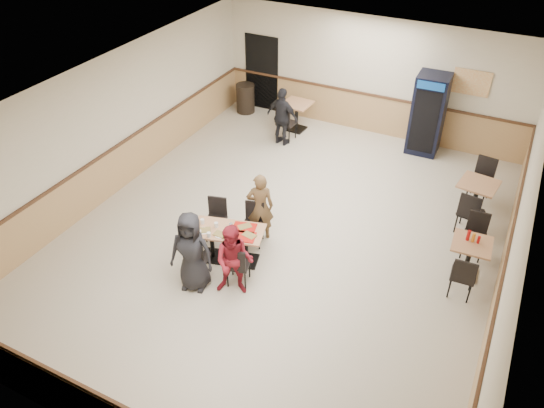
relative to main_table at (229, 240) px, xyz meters
The scene contains 20 objects.
ground 1.36m from the main_table, 62.67° to the left, with size 10.00×10.00×0.00m, color beige.
room_shell 4.37m from the main_table, 57.32° to the left, with size 10.00×10.00×10.00m.
main_table is the anchor object (origin of this frame).
main_chairs 0.05m from the main_table, 164.87° to the right, with size 1.50×1.76×0.88m.
diner_woman_left 0.94m from the main_table, 102.77° to the right, with size 0.75×0.49×1.53m, color black.
diner_woman_right 0.88m from the main_table, 52.49° to the right, with size 0.67×0.52×1.38m, color maroon.
diner_man_opposite 0.92m from the main_table, 77.23° to the left, with size 0.52×0.34×1.43m, color brown.
lone_diner 4.60m from the main_table, 103.51° to the left, with size 0.87×0.36×1.49m, color black.
tabletop_clutter 0.27m from the main_table, 19.35° to the right, with size 1.14×0.76×0.12m.
side_table_near 4.30m from the main_table, 21.44° to the left, with size 0.70×0.70×0.71m.
side_table_near_chair_south 4.13m from the main_table, 14.04° to the left, with size 0.42×0.42×0.90m, color black, non-canonical shape.
side_table_near_chair_north 4.54m from the main_table, 28.17° to the left, with size 0.42×0.42×0.90m, color black, non-canonical shape.
side_table_far 5.16m from the main_table, 42.62° to the left, with size 0.82×0.82×0.78m.
side_table_far_chair_south 4.76m from the main_table, 37.11° to the left, with size 0.46×0.46×0.98m, color black, non-canonical shape.
side_table_far_chair_north 5.60m from the main_table, 47.30° to the left, with size 0.46×0.46×0.98m, color black, non-canonical shape.
condiment_caddy 4.31m from the main_table, 22.21° to the left, with size 0.23×0.06×0.20m.
back_table 5.44m from the main_table, 101.37° to the left, with size 0.76×0.76×0.77m.
back_table_chair_lone 4.84m from the main_table, 102.80° to the left, with size 0.45×0.45×0.97m, color black, non-canonical shape.
pepsi_cooler 6.16m from the main_table, 68.93° to the left, with size 0.77×0.78×1.97m.
trash_bin 6.34m from the main_table, 116.33° to the left, with size 0.51×0.51×0.81m, color black.
Camera 1 is at (3.50, -7.48, 6.61)m, focal length 35.00 mm.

